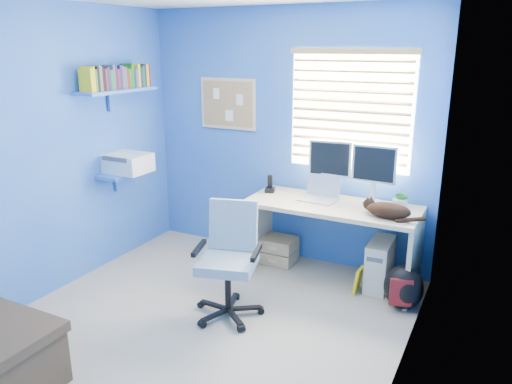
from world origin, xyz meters
The scene contains 20 objects.
floor centered at (0.00, 0.00, 0.00)m, with size 3.00×3.20×0.00m, color #ADA48E.
wall_back centered at (0.00, 1.60, 1.25)m, with size 3.00×0.01×2.50m, color blue.
wall_left centered at (-1.50, 0.00, 1.25)m, with size 0.01×3.20×2.50m, color blue.
wall_right centered at (1.50, 0.00, 1.25)m, with size 0.01×3.20×2.50m, color blue.
desk centered at (0.62, 1.26, 0.37)m, with size 1.57×0.65×0.74m, color tan.
laptop centered at (0.47, 1.30, 0.85)m, with size 0.33×0.26×0.22m, color silver.
monitor_left centered at (0.52, 1.48, 1.01)m, with size 0.40×0.12×0.54m, color silver.
monitor_right centered at (0.94, 1.45, 1.01)m, with size 0.40×0.12×0.54m, color silver.
phone centered at (-0.05, 1.35, 0.82)m, with size 0.09×0.11×0.17m, color black.
mug centered at (1.19, 1.49, 0.79)m, with size 0.10×0.09×0.10m, color #1A681A.
cd_spindle centered at (1.19, 1.44, 0.78)m, with size 0.13×0.13×0.07m, color silver.
cat centered at (1.16, 1.11, 0.81)m, with size 0.37×0.19×0.13m, color black.
tower_pc centered at (1.09, 1.29, 0.23)m, with size 0.19×0.44×0.45m, color beige.
drawer_boxes centered at (0.04, 1.37, 0.14)m, with size 0.35×0.28×0.27m, color tan.
yellow_book centered at (0.95, 1.09, 0.12)m, with size 0.03×0.17×0.24m, color yellow.
backpack centered at (1.36, 0.99, 0.19)m, with size 0.33×0.25×0.38m, color black.
office_chair centered at (0.10, 0.27, 0.35)m, with size 0.66×0.66×0.92m.
window_blinds centered at (0.65, 1.57, 1.55)m, with size 1.15×0.05×1.10m.
corkboard centered at (-0.65, 1.58, 1.55)m, with size 0.64×0.02×0.52m.
wall_shelves centered at (-1.35, 0.75, 1.43)m, with size 0.42×0.90×1.05m.
Camera 1 is at (1.97, -2.92, 2.13)m, focal length 35.00 mm.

